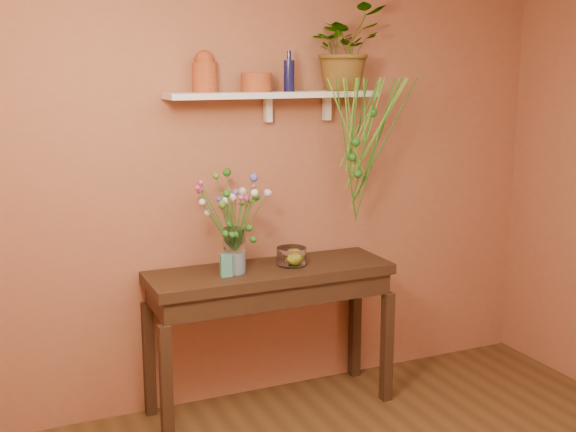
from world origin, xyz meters
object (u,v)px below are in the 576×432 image
terracotta_jug (204,72)px  bouquet (235,203)px  blue_bottle (289,75)px  glass_bowl (291,257)px  spider_plant (344,48)px  sideboard (270,289)px  glass_vase (235,254)px

terracotta_jug → bouquet: size_ratio=0.51×
bouquet → blue_bottle: bearing=18.1°
glass_bowl → bouquet: bearing=-175.0°
blue_bottle → glass_bowl: size_ratio=1.31×
blue_bottle → spider_plant: 0.42m
bouquet → sideboard: bearing=5.5°
blue_bottle → bouquet: bearing=-161.9°
sideboard → terracotta_jug: bearing=154.8°
glass_vase → glass_bowl: (0.37, 0.03, -0.06)m
terracotta_jug → bouquet: 0.76m
glass_bowl → blue_bottle: bearing=74.3°
terracotta_jug → glass_vase: (0.10, -0.17, -1.04)m
terracotta_jug → glass_bowl: terracotta_jug is taller
sideboard → terracotta_jug: (-0.33, 0.16, 1.28)m
bouquet → glass_bowl: size_ratio=2.60×
spider_plant → glass_bowl: (-0.41, -0.13, -1.25)m
sideboard → bouquet: bouquet is taller
glass_bowl → terracotta_jug: bearing=163.0°
blue_bottle → spider_plant: spider_plant is taller
spider_plant → glass_bowl: size_ratio=2.85×
spider_plant → glass_bowl: bearing=-163.0°
blue_bottle → glass_bowl: 1.09m
blue_bottle → sideboard: bearing=-147.9°
bouquet → terracotta_jug: bearing=121.8°
spider_plant → blue_bottle: bearing=-175.8°
terracotta_jug → spider_plant: 0.90m
terracotta_jug → bouquet: (0.11, -0.18, -0.73)m
sideboard → blue_bottle: size_ratio=6.23×
glass_bowl → sideboard: bearing=-175.8°
blue_bottle → spider_plant: bearing=4.2°
terracotta_jug → bouquet: bearing=-58.2°
spider_plant → glass_vase: spider_plant is taller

